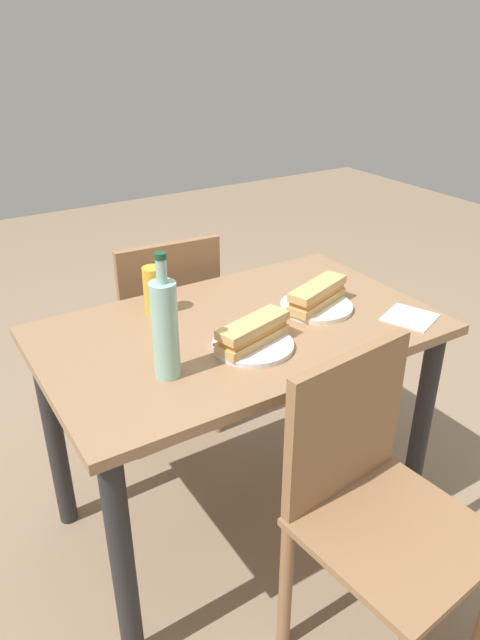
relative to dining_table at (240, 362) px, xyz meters
The scene contains 13 objects.
ground_plane 0.62m from the dining_table, ahead, with size 8.00×8.00×0.00m, color #8C755B.
dining_table is the anchor object (origin of this frame).
chair_far 0.56m from the dining_table, 90.61° to the left, with size 0.43×0.43×0.87m.
chair_near 0.56m from the dining_table, 86.26° to the right, with size 0.44×0.44×0.87m.
plate_near 0.30m from the dining_table, ahead, with size 0.23×0.23×0.01m, color silver.
baguette_sandwich_near 0.32m from the dining_table, ahead, with size 0.25×0.15×0.07m.
knife_near 0.28m from the dining_table, ahead, with size 0.16×0.09×0.01m.
plate_far 0.19m from the dining_table, 106.20° to the right, with size 0.23×0.23×0.01m, color white.
baguette_sandwich_far 0.22m from the dining_table, 106.20° to the right, with size 0.24×0.13×0.07m.
knife_far 0.17m from the dining_table, 127.70° to the right, with size 0.18×0.03×0.01m.
water_bottle 0.41m from the dining_table, 156.19° to the right, with size 0.07×0.07×0.33m.
beer_glass 0.34m from the dining_table, 129.38° to the left, with size 0.06×0.06×0.15m, color gold.
paper_napkin 0.53m from the dining_table, 25.92° to the right, with size 0.14×0.14×0.00m, color white.
Camera 1 is at (-0.80, -1.28, 1.54)m, focal length 32.60 mm.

